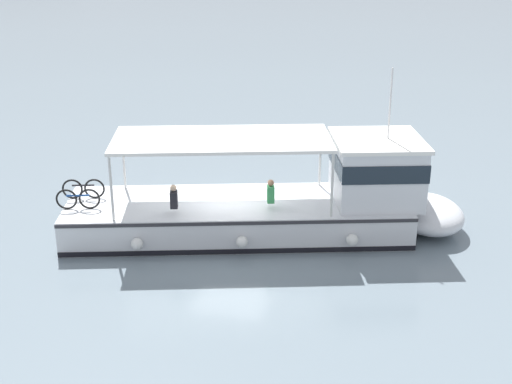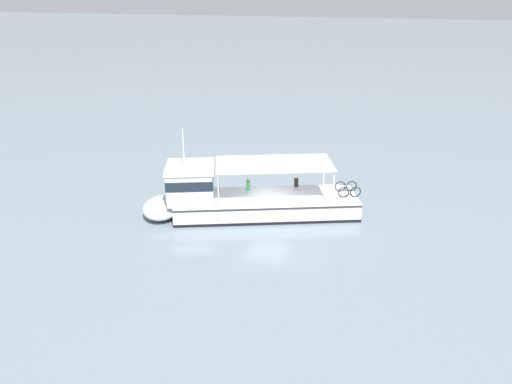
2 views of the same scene
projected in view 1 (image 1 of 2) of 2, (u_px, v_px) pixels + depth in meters
ground_plane at (233, 230)px, 22.81m from camera, size 400.00×400.00×0.00m
ferry_main at (288, 203)px, 22.32m from camera, size 7.23×13.00×5.32m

